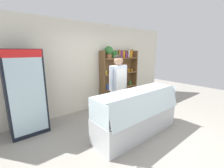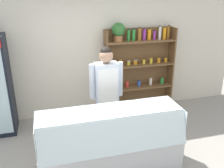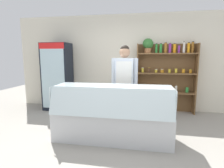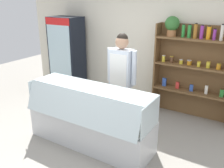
{
  "view_description": "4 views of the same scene",
  "coord_description": "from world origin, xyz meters",
  "px_view_note": "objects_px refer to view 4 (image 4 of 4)",
  "views": [
    {
      "loc": [
        -2.6,
        -1.96,
        1.87
      ],
      "look_at": [
        -0.45,
        0.63,
        1.11
      ],
      "focal_mm": 24.0,
      "sensor_mm": 36.0,
      "label": 1
    },
    {
      "loc": [
        -0.97,
        -2.98,
        2.67
      ],
      "look_at": [
        -0.01,
        0.54,
        1.25
      ],
      "focal_mm": 40.0,
      "sensor_mm": 36.0,
      "label": 2
    },
    {
      "loc": [
        0.37,
        -2.93,
        1.52
      ],
      "look_at": [
        -0.26,
        0.66,
        0.95
      ],
      "focal_mm": 28.0,
      "sensor_mm": 36.0,
      "label": 3
    },
    {
      "loc": [
        2.08,
        -2.84,
        2.38
      ],
      "look_at": [
        0.03,
        0.47,
        0.99
      ],
      "focal_mm": 40.0,
      "sensor_mm": 36.0,
      "label": 4
    }
  ],
  "objects_px": {
    "drinks_fridge": "(67,56)",
    "deli_display_case": "(90,127)",
    "shop_clerk": "(121,73)",
    "shelving_unit": "(192,62)"
  },
  "relations": [
    {
      "from": "drinks_fridge",
      "to": "deli_display_case",
      "type": "bearing_deg",
      "value": -40.77
    },
    {
      "from": "shop_clerk",
      "to": "shelving_unit",
      "type": "bearing_deg",
      "value": 48.95
    },
    {
      "from": "drinks_fridge",
      "to": "shop_clerk",
      "type": "distance_m",
      "value": 2.19
    },
    {
      "from": "deli_display_case",
      "to": "shop_clerk",
      "type": "height_order",
      "value": "shop_clerk"
    },
    {
      "from": "shelving_unit",
      "to": "drinks_fridge",
      "type": "bearing_deg",
      "value": -175.14
    },
    {
      "from": "drinks_fridge",
      "to": "shop_clerk",
      "type": "relative_size",
      "value": 1.07
    },
    {
      "from": "shelving_unit",
      "to": "shop_clerk",
      "type": "xyz_separation_m",
      "value": [
        -0.95,
        -1.09,
        -0.1
      ]
    },
    {
      "from": "drinks_fridge",
      "to": "shelving_unit",
      "type": "relative_size",
      "value": 0.95
    },
    {
      "from": "shelving_unit",
      "to": "shop_clerk",
      "type": "relative_size",
      "value": 1.13
    },
    {
      "from": "drinks_fridge",
      "to": "shelving_unit",
      "type": "xyz_separation_m",
      "value": [
        2.96,
        0.25,
        0.2
      ]
    }
  ]
}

